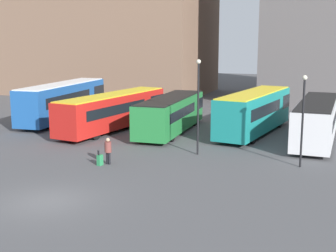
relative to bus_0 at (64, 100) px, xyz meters
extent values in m
plane|color=#4C4C4F|center=(10.82, -18.68, -1.82)|extent=(160.00, 160.00, 0.00)
cube|color=#1E56A3|center=(0.01, -0.10, -0.04)|extent=(3.16, 12.11, 2.95)
cube|color=black|center=(-0.29, 4.80, 0.33)|extent=(2.62, 2.34, 1.12)
cube|color=black|center=(0.07, -1.18, 0.33)|extent=(2.93, 7.81, 0.89)
cube|color=white|center=(0.01, -0.10, 1.48)|extent=(2.95, 11.86, 0.08)
cylinder|color=black|center=(-0.21, 3.61, -1.27)|extent=(2.42, 1.23, 1.09)
cylinder|color=black|center=(0.23, -3.81, -1.27)|extent=(2.42, 1.23, 1.09)
cube|color=red|center=(6.12, -2.41, -0.26)|extent=(4.14, 12.45, 2.52)
cube|color=black|center=(6.84, 2.55, 0.05)|extent=(2.75, 2.57, 0.96)
cube|color=black|center=(5.96, -3.50, 0.05)|extent=(3.54, 8.09, 0.75)
cube|color=yellow|center=(6.12, -2.41, 1.03)|extent=(3.92, 12.18, 0.08)
cylinder|color=black|center=(6.66, 1.34, -1.28)|extent=(2.45, 1.40, 1.07)
cylinder|color=black|center=(5.57, -6.16, -1.28)|extent=(2.45, 1.40, 1.07)
cube|color=#237A38|center=(10.75, -1.77, -0.36)|extent=(2.97, 10.64, 2.42)
cube|color=black|center=(10.59, 2.55, -0.05)|extent=(2.68, 2.04, 0.92)
cube|color=black|center=(10.79, -2.72, -0.05)|extent=(2.86, 6.85, 0.73)
cube|color=black|center=(10.75, -1.77, 0.89)|extent=(2.76, 10.42, 0.08)
cylinder|color=black|center=(10.63, 1.49, -1.36)|extent=(2.50, 1.01, 0.91)
cylinder|color=black|center=(10.88, -5.04, -1.36)|extent=(2.50, 1.01, 0.91)
cube|color=#19847F|center=(16.99, -0.06, -0.11)|extent=(4.17, 11.17, 2.84)
cube|color=black|center=(17.68, 4.36, 0.25)|extent=(2.83, 2.38, 1.08)
cube|color=black|center=(16.83, -1.04, 0.25)|extent=(3.59, 7.29, 0.85)
cube|color=yellow|center=(16.99, -0.06, 1.35)|extent=(3.94, 10.92, 0.08)
cylinder|color=black|center=(17.51, 3.28, -1.29)|extent=(2.54, 1.41, 1.05)
cylinder|color=black|center=(16.46, -3.41, -1.29)|extent=(2.54, 1.41, 1.05)
cube|color=silver|center=(21.64, -1.23, -0.28)|extent=(2.78, 11.61, 2.57)
cube|color=black|center=(21.77, 3.51, 0.04)|extent=(2.56, 2.19, 0.97)
cube|color=black|center=(21.61, -2.26, 0.04)|extent=(2.70, 7.46, 0.77)
cube|color=black|center=(21.64, -1.23, 1.04)|extent=(2.58, 11.38, 0.08)
cylinder|color=black|center=(21.74, 2.35, -1.36)|extent=(2.39, 0.98, 0.92)
cylinder|color=black|center=(21.54, -4.80, -1.36)|extent=(2.39, 0.98, 0.92)
cylinder|color=black|center=(10.46, -12.00, -1.46)|extent=(0.16, 0.16, 0.71)
cylinder|color=black|center=(10.61, -12.03, -1.46)|extent=(0.16, 0.16, 0.71)
cylinder|color=brown|center=(10.53, -12.01, -0.79)|extent=(0.48, 0.48, 0.62)
sphere|color=tan|center=(10.53, -12.01, -0.36)|extent=(0.23, 0.23, 0.23)
cube|color=#28844C|center=(10.20, -12.40, -1.51)|extent=(0.29, 0.37, 0.63)
cube|color=black|center=(10.18, -12.52, -1.05)|extent=(0.13, 0.05, 0.28)
cylinder|color=black|center=(14.79, -8.01, 1.06)|extent=(0.12, 0.12, 5.76)
sphere|color=beige|center=(14.79, -8.01, 4.02)|extent=(0.28, 0.28, 0.28)
cylinder|color=black|center=(21.14, -8.81, 0.69)|extent=(0.12, 0.12, 5.02)
sphere|color=beige|center=(21.14, -8.81, 3.29)|extent=(0.28, 0.28, 0.28)
camera|label=1|loc=(22.84, -35.70, 5.42)|focal=50.00mm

